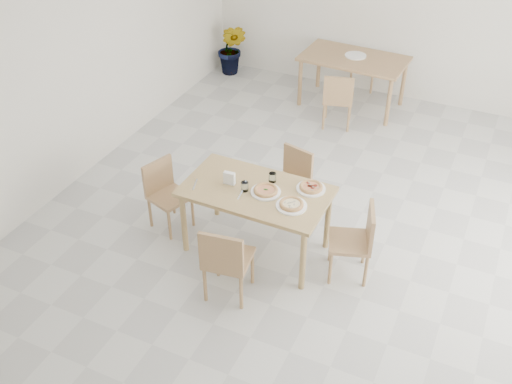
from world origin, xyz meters
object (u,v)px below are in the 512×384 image
at_px(chair_west, 165,190).
at_px(tumbler_b, 245,186).
at_px(chair_east, 358,238).
at_px(pizza_margherita, 266,190).
at_px(main_table, 256,197).
at_px(pizza_pepperoni, 311,187).
at_px(plate_pepperoni, 311,189).
at_px(napkin_holder, 229,179).
at_px(potted_plant, 232,49).
at_px(plate_empty, 356,56).
at_px(chair_south, 226,259).
at_px(plate_mushroom, 291,206).
at_px(chair_north, 292,177).
at_px(pizza_mushroom, 291,204).
at_px(plate_margherita, 266,192).
at_px(tumbler_a, 272,177).
at_px(chair_back_n, 369,57).
at_px(second_table, 354,63).
at_px(chair_back_s, 338,97).

bearing_deg(chair_west, tumbler_b, -73.38).
relative_size(chair_east, pizza_margherita, 2.72).
bearing_deg(main_table, pizza_pepperoni, 26.72).
height_order(plate_pepperoni, napkin_holder, napkin_holder).
bearing_deg(potted_plant, plate_empty, -5.54).
height_order(chair_south, chair_west, chair_south).
xyz_separation_m(plate_pepperoni, plate_empty, (-0.58, 3.34, 0.00)).
bearing_deg(chair_east, pizza_margherita, -104.70).
xyz_separation_m(main_table, plate_pepperoni, (0.48, 0.24, 0.10)).
distance_m(chair_west, plate_mushroom, 1.51).
height_order(chair_west, tumbler_b, tumbler_b).
height_order(chair_north, pizza_mushroom, pizza_mushroom).
xyz_separation_m(chair_east, pizza_mushroom, (-0.63, -0.17, 0.32)).
relative_size(plate_mushroom, plate_empty, 0.97).
height_order(plate_margherita, tumbler_a, tumbler_a).
relative_size(chair_back_n, plate_empty, 2.64).
distance_m(chair_north, pizza_margherita, 0.85).
bearing_deg(plate_mushroom, chair_west, 176.96).
xyz_separation_m(chair_north, plate_margherita, (0.02, -0.78, 0.31)).
relative_size(chair_east, plate_margherita, 2.70).
height_order(chair_west, plate_empty, chair_west).
bearing_deg(main_table, chair_south, -85.77).
bearing_deg(chair_east, plate_pepperoni, -125.64).
xyz_separation_m(main_table, chair_west, (-1.06, -0.02, -0.22)).
bearing_deg(plate_mushroom, napkin_holder, 173.26).
height_order(chair_back_n, potted_plant, potted_plant).
distance_m(tumbler_b, chair_back_n, 4.35).
height_order(chair_west, pizza_mushroom, pizza_mushroom).
bearing_deg(napkin_holder, chair_back_n, 83.24).
height_order(chair_south, pizza_mushroom, chair_south).
height_order(chair_south, plate_pepperoni, chair_south).
xyz_separation_m(chair_west, second_table, (0.96, 3.55, 0.22)).
height_order(tumbler_b, napkin_holder, napkin_holder).
bearing_deg(chair_south, chair_back_s, -96.40).
height_order(tumbler_b, chair_back_s, tumbler_b).
relative_size(chair_south, second_table, 0.55).
bearing_deg(tumbler_b, chair_south, -78.50).
height_order(main_table, chair_back_s, chair_back_s).
height_order(chair_north, chair_east, chair_east).
bearing_deg(chair_back_n, tumbler_b, -86.28).
height_order(plate_mushroom, second_table, plate_mushroom).
xyz_separation_m(chair_back_n, plate_empty, (-0.02, -0.71, 0.29)).
height_order(chair_south, second_table, chair_south).
bearing_deg(plate_pepperoni, napkin_holder, -161.44).
height_order(main_table, pizza_pepperoni, pizza_pepperoni).
distance_m(chair_east, tumbler_b, 1.20).
relative_size(pizza_pepperoni, chair_back_n, 0.31).
bearing_deg(chair_west, main_table, -70.28).
bearing_deg(plate_margherita, pizza_mushroom, -18.16).
bearing_deg(plate_margherita, chair_east, 3.98).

